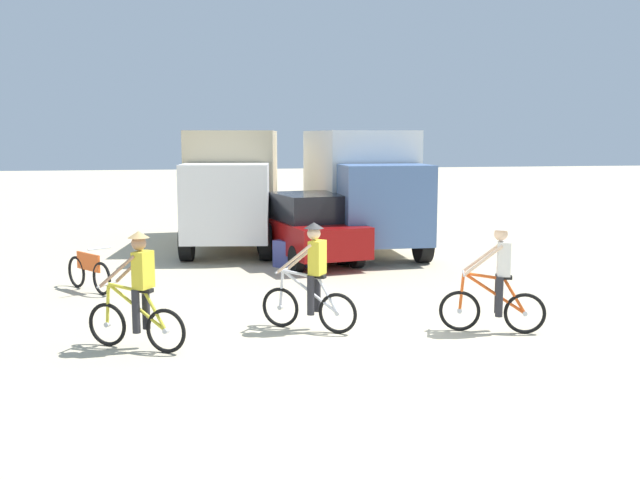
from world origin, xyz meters
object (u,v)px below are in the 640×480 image
Objects in this scene: cyclist_cowboy_hat at (312,281)px; box_truck_tan_camper at (234,182)px; bicycle_spare at (89,272)px; cyclist_orange_shirt at (138,295)px; supply_crate at (292,253)px; box_truck_white_box at (361,183)px; cyclist_near_camera at (497,282)px; sedan_parked at (308,228)px.

box_truck_tan_camper is at bearing 93.12° from cyclist_cowboy_hat.
cyclist_orange_shirt is at bearing -74.69° from bicycle_spare.
box_truck_white_box is at bearing 48.74° from supply_crate.
cyclist_near_camera is at bearing -0.65° from cyclist_orange_shirt.
cyclist_near_camera is (2.96, -0.68, 0.00)m from cyclist_cowboy_hat.
cyclist_orange_shirt reaches higher than sedan_parked.
box_truck_white_box is at bearing 71.17° from cyclist_cowboy_hat.
sedan_parked is 3.07× the size of bicycle_spare.
cyclist_cowboy_hat is 1.00× the size of cyclist_near_camera.
sedan_parked is 8.25m from cyclist_orange_shirt.
box_truck_white_box reaches higher than cyclist_near_camera.
cyclist_near_camera is 1.25× the size of bicycle_spare.
cyclist_orange_shirt is 1.00× the size of cyclist_cowboy_hat.
bicycle_spare is at bearing -152.00° from sedan_parked.
box_truck_tan_camper reaches higher than supply_crate.
supply_crate is at bearing -74.04° from box_truck_tan_camper.
cyclist_cowboy_hat is at bearing -86.88° from box_truck_tan_camper.
cyclist_near_camera is (-0.04, -9.46, -1.03)m from box_truck_white_box.
box_truck_white_box is 3.73× the size of cyclist_cowboy_hat.
bicycle_spare is at bearing 105.31° from cyclist_orange_shirt.
sedan_parked is 7.58m from cyclist_near_camera.
bicycle_spare is at bearing -120.08° from box_truck_tan_camper.
box_truck_tan_camper is 7.07m from bicycle_spare.
sedan_parked is at bearing 51.10° from supply_crate.
cyclist_near_camera is (5.71, -0.07, 0.00)m from cyclist_orange_shirt.
box_truck_tan_camper is 3.86× the size of cyclist_near_camera.
box_truck_white_box is 3.73× the size of cyclist_orange_shirt.
cyclist_cowboy_hat is at bearing -99.38° from sedan_parked.
cyclist_near_camera is at bearing -12.98° from cyclist_cowboy_hat.
supply_crate is (-2.41, -2.75, -1.54)m from box_truck_white_box.
cyclist_near_camera is at bearing -33.64° from bicycle_spare.
cyclist_cowboy_hat reaches higher than supply_crate.
cyclist_cowboy_hat is at bearing -95.48° from supply_crate.
box_truck_white_box is 4.68× the size of bicycle_spare.
cyclist_orange_shirt is 2.83m from cyclist_cowboy_hat.
sedan_parked is 5.81m from bicycle_spare.
bicycle_spare is at bearing 135.41° from cyclist_cowboy_hat.
box_truck_tan_camper is 4.36m from supply_crate.
cyclist_orange_shirt reaches higher than supply_crate.
bicycle_spare reaches higher than supply_crate.
box_truck_tan_camper is at bearing 108.23° from cyclist_near_camera.
cyclist_orange_shirt is (-5.75, -9.39, -1.03)m from box_truck_white_box.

